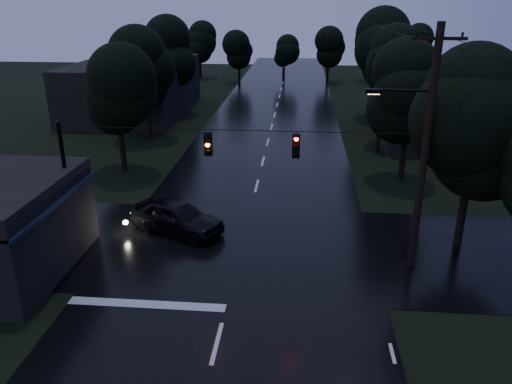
# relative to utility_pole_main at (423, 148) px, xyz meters

# --- Properties ---
(main_road) EXTENTS (12.00, 120.00, 0.02)m
(main_road) POSITION_rel_utility_pole_main_xyz_m (-7.41, 19.00, -5.26)
(main_road) COLOR black
(main_road) RESTS_ON ground
(cross_street) EXTENTS (60.00, 9.00, 0.02)m
(cross_street) POSITION_rel_utility_pole_main_xyz_m (-7.41, 1.00, -5.26)
(cross_street) COLOR black
(cross_street) RESTS_ON ground
(building_far_right) EXTENTS (10.00, 14.00, 4.40)m
(building_far_right) POSITION_rel_utility_pole_main_xyz_m (6.59, 23.00, -3.06)
(building_far_right) COLOR black
(building_far_right) RESTS_ON ground
(building_far_left) EXTENTS (10.00, 16.00, 5.00)m
(building_far_left) POSITION_rel_utility_pole_main_xyz_m (-21.41, 29.00, -2.76)
(building_far_left) COLOR black
(building_far_left) RESTS_ON ground
(utility_pole_main) EXTENTS (3.50, 0.30, 10.00)m
(utility_pole_main) POSITION_rel_utility_pole_main_xyz_m (0.00, 0.00, 0.00)
(utility_pole_main) COLOR black
(utility_pole_main) RESTS_ON ground
(utility_pole_far) EXTENTS (2.00, 0.30, 7.50)m
(utility_pole_far) POSITION_rel_utility_pole_main_xyz_m (0.89, 17.00, -1.38)
(utility_pole_far) COLOR black
(utility_pole_far) RESTS_ON ground
(anchor_pole_left) EXTENTS (0.18, 0.18, 6.00)m
(anchor_pole_left) POSITION_rel_utility_pole_main_xyz_m (-14.91, 0.00, -2.26)
(anchor_pole_left) COLOR black
(anchor_pole_left) RESTS_ON ground
(span_signals) EXTENTS (15.00, 0.37, 1.12)m
(span_signals) POSITION_rel_utility_pole_main_xyz_m (-6.85, -0.01, -0.01)
(span_signals) COLOR black
(span_signals) RESTS_ON ground
(tree_corner_near) EXTENTS (4.48, 4.48, 9.44)m
(tree_corner_near) POSITION_rel_utility_pole_main_xyz_m (2.59, 2.00, 0.74)
(tree_corner_near) COLOR black
(tree_corner_near) RESTS_ON ground
(tree_left_a) EXTENTS (3.92, 3.92, 8.26)m
(tree_left_a) POSITION_rel_utility_pole_main_xyz_m (-16.41, 11.00, -0.02)
(tree_left_a) COLOR black
(tree_left_a) RESTS_ON ground
(tree_left_b) EXTENTS (4.20, 4.20, 8.85)m
(tree_left_b) POSITION_rel_utility_pole_main_xyz_m (-17.01, 19.00, 0.36)
(tree_left_b) COLOR black
(tree_left_b) RESTS_ON ground
(tree_left_c) EXTENTS (4.48, 4.48, 9.44)m
(tree_left_c) POSITION_rel_utility_pole_main_xyz_m (-17.61, 29.00, 0.74)
(tree_left_c) COLOR black
(tree_left_c) RESTS_ON ground
(tree_right_a) EXTENTS (4.20, 4.20, 8.85)m
(tree_right_a) POSITION_rel_utility_pole_main_xyz_m (1.59, 11.00, 0.36)
(tree_right_a) COLOR black
(tree_right_a) RESTS_ON ground
(tree_right_b) EXTENTS (4.48, 4.48, 9.44)m
(tree_right_b) POSITION_rel_utility_pole_main_xyz_m (2.19, 19.00, 0.74)
(tree_right_b) COLOR black
(tree_right_b) RESTS_ON ground
(tree_right_c) EXTENTS (4.76, 4.76, 10.03)m
(tree_right_c) POSITION_rel_utility_pole_main_xyz_m (2.79, 29.00, 1.11)
(tree_right_c) COLOR black
(tree_right_c) RESTS_ON ground
(car) EXTENTS (5.14, 3.63, 1.62)m
(car) POSITION_rel_utility_pole_main_xyz_m (-10.73, 2.30, -4.45)
(car) COLOR black
(car) RESTS_ON ground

